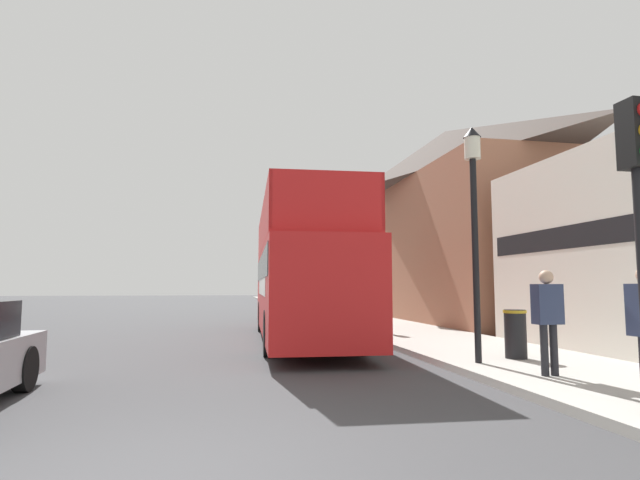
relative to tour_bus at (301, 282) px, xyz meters
name	(u,v)px	position (x,y,z in m)	size (l,w,h in m)	color
ground_plane	(212,320)	(-2.89, 10.09, -1.78)	(144.00, 144.00, 0.00)	#3D3D3F
sidewalk	(360,321)	(3.83, 7.09, -1.71)	(3.67, 108.00, 0.14)	#ADAAA3
brick_terrace_rear	(447,224)	(8.67, 8.04, 3.01)	(6.00, 16.84, 9.56)	#9E664C
tour_bus	(301,282)	(0.00, 0.00, 0.00)	(2.94, 11.30, 4.02)	red
parked_car_ahead_of_bus	(293,307)	(0.88, 8.22, -1.08)	(1.81, 4.28, 1.46)	black
pedestrian_second	(548,312)	(3.08, -7.57, -0.57)	(0.46, 0.25, 1.77)	#232328
traffic_signal	(639,181)	(2.58, -10.12, 1.12)	(0.28, 0.42, 3.76)	black
lamp_post_nearest	(474,198)	(2.62, -6.02, 1.63)	(0.35, 0.35, 4.75)	black
lamp_post_second	(351,244)	(2.46, 3.38, 1.49)	(0.35, 0.35, 4.51)	black
lamp_post_third	(309,257)	(2.38, 12.78, 1.56)	(0.35, 0.35, 4.62)	black
litter_bin	(515,332)	(3.69, -5.61, -1.10)	(0.48, 0.48, 1.01)	black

